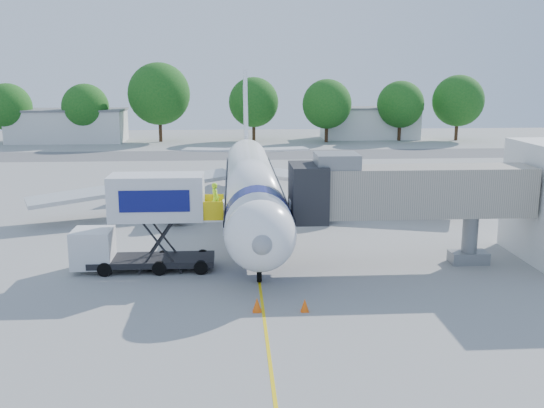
{
  "coord_description": "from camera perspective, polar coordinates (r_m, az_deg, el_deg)",
  "views": [
    {
      "loc": [
        -1.33,
        -40.49,
        11.05
      ],
      "look_at": [
        1.01,
        -4.5,
        3.2
      ],
      "focal_mm": 40.0,
      "sensor_mm": 36.0,
      "label": 1
    }
  ],
  "objects": [
    {
      "name": "outbuilding_left",
      "position": [
        104.31,
        -18.66,
        7.03
      ],
      "size": [
        18.4,
        8.4,
        5.3
      ],
      "color": "silver",
      "rests_on": "ground"
    },
    {
      "name": "catering_hiloader",
      "position": [
        34.85,
        -11.75,
        -1.74
      ],
      "size": [
        8.5,
        2.44,
        5.5
      ],
      "color": "black",
      "rests_on": "ground"
    },
    {
      "name": "tree_b",
      "position": [
        101.7,
        -17.16,
        8.71
      ],
      "size": [
        7.34,
        7.34,
        9.36
      ],
      "color": "#382314",
      "rests_on": "ground"
    },
    {
      "name": "ground_tug",
      "position": [
        24.26,
        -4.16,
        -13.1
      ],
      "size": [
        3.44,
        2.3,
        1.26
      ],
      "rotation": [
        0.0,
        0.0,
        0.23
      ],
      "color": "silver",
      "rests_on": "ground"
    },
    {
      "name": "jet_bridge",
      "position": [
        35.4,
        11.62,
        1.1
      ],
      "size": [
        13.9,
        3.2,
        6.6
      ],
      "color": "#ACA293",
      "rests_on": "ground"
    },
    {
      "name": "tree_f",
      "position": [
        102.81,
        12.0,
        9.16
      ],
      "size": [
        7.66,
        7.66,
        9.76
      ],
      "color": "#382314",
      "rests_on": "ground"
    },
    {
      "name": "aircraft",
      "position": [
        45.36,
        -1.98,
        1.98
      ],
      "size": [
        34.17,
        37.73,
        11.35
      ],
      "color": "white",
      "rests_on": "ground"
    },
    {
      "name": "ground",
      "position": [
        41.99,
        -1.78,
        -2.99
      ],
      "size": [
        160.0,
        160.0,
        0.0
      ],
      "primitive_type": "plane",
      "color": "#979795",
      "rests_on": "ground"
    },
    {
      "name": "tree_a",
      "position": [
        105.03,
        -23.61,
        8.36
      ],
      "size": [
        7.4,
        7.4,
        9.44
      ],
      "color": "#382314",
      "rests_on": "ground"
    },
    {
      "name": "outbuilding_right",
      "position": [
        105.44,
        9.16,
        7.56
      ],
      "size": [
        16.4,
        7.4,
        5.3
      ],
      "color": "silver",
      "rests_on": "ground"
    },
    {
      "name": "safety_cone_b",
      "position": [
        28.98,
        3.1,
        -9.5
      ],
      "size": [
        0.4,
        0.4,
        0.64
      ],
      "color": "#FF5C0D",
      "rests_on": "ground"
    },
    {
      "name": "tree_g",
      "position": [
        105.38,
        17.12,
        9.27
      ],
      "size": [
        8.4,
        8.4,
        10.71
      ],
      "color": "#382314",
      "rests_on": "ground"
    },
    {
      "name": "safety_cone_a",
      "position": [
        28.91,
        -1.42,
        -9.47
      ],
      "size": [
        0.44,
        0.44,
        0.7
      ],
      "color": "#FF5C0D",
      "rests_on": "ground"
    },
    {
      "name": "guidance_line",
      "position": [
        41.99,
        -1.78,
        -2.98
      ],
      "size": [
        0.15,
        70.0,
        0.01
      ],
      "primitive_type": "cube",
      "color": "yellow",
      "rests_on": "ground"
    },
    {
      "name": "taxiway_strip",
      "position": [
        83.24,
        -2.78,
        4.64
      ],
      "size": [
        120.0,
        10.0,
        0.01
      ],
      "primitive_type": "cube",
      "color": "#59595B",
      "rests_on": "ground"
    },
    {
      "name": "tree_c",
      "position": [
        100.28,
        -10.59,
        10.16
      ],
      "size": [
        9.94,
        9.94,
        12.67
      ],
      "color": "#382314",
      "rests_on": "ground"
    },
    {
      "name": "tree_e",
      "position": [
        98.51,
        5.19,
        9.35
      ],
      "size": [
        7.89,
        7.89,
        10.06
      ],
      "color": "#382314",
      "rests_on": "ground"
    },
    {
      "name": "tree_d",
      "position": [
        100.27,
        -1.74,
        9.55
      ],
      "size": [
        8.12,
        8.12,
        10.35
      ],
      "color": "#382314",
      "rests_on": "ground"
    }
  ]
}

